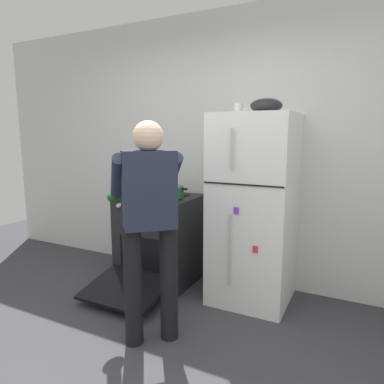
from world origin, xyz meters
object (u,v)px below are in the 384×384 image
(coffee_mug, at_px, (239,109))
(mixing_bowl, at_px, (266,106))
(person_cook, at_px, (149,212))
(red_pot, at_px, (171,192))
(stove_range, at_px, (160,239))
(refrigerator, at_px, (254,209))

(coffee_mug, height_order, mixing_bowl, mixing_bowl)
(person_cook, relative_size, red_pot, 4.49)
(red_pot, height_order, coffee_mug, coffee_mug)
(stove_range, relative_size, coffee_mug, 10.69)
(person_cook, distance_m, red_pot, 0.97)
(red_pot, bearing_deg, coffee_mug, 8.72)
(person_cook, bearing_deg, stove_range, 118.38)
(refrigerator, height_order, person_cook, refrigerator)
(red_pot, relative_size, coffee_mug, 3.18)
(coffee_mug, bearing_deg, stove_range, -175.24)
(coffee_mug, bearing_deg, person_cook, -106.79)
(refrigerator, relative_size, red_pot, 4.73)
(coffee_mug, bearing_deg, refrigerator, -15.83)
(refrigerator, distance_m, stove_range, 1.07)
(mixing_bowl, bearing_deg, stove_range, -179.06)
(stove_range, relative_size, mixing_bowl, 4.43)
(mixing_bowl, bearing_deg, coffee_mug, 169.01)
(mixing_bowl, bearing_deg, red_pot, -176.85)
(refrigerator, bearing_deg, red_pot, -176.57)
(person_cook, height_order, coffee_mug, coffee_mug)
(stove_range, xyz_separation_m, coffee_mug, (0.81, 0.07, 1.30))
(refrigerator, bearing_deg, mixing_bowl, 0.21)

